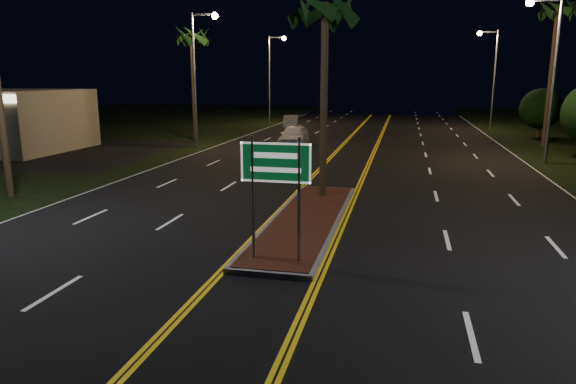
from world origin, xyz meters
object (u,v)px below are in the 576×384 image
(median_island, at_px, (306,220))
(palm_median, at_px, (325,9))
(car_near, at_px, (294,134))
(streetlight_left_mid, at_px, (199,64))
(highway_sign, at_px, (276,174))
(streetlight_left_far, at_px, (273,69))
(car_far, at_px, (291,121))
(streetlight_right_far, at_px, (491,68))
(palm_right_far, at_px, (558,11))
(palm_left_far, at_px, (191,37))
(shrub_far, at_px, (541,109))
(streetlight_right_mid, at_px, (548,61))

(median_island, xyz_separation_m, palm_median, (0.00, 3.50, 7.19))
(median_island, relative_size, car_near, 1.90)
(car_near, bearing_deg, streetlight_left_mid, -166.24)
(highway_sign, xyz_separation_m, streetlight_left_far, (-10.61, 41.20, 3.25))
(median_island, height_order, streetlight_left_far, streetlight_left_far)
(car_near, xyz_separation_m, car_far, (-3.06, 12.82, -0.15))
(streetlight_left_mid, bearing_deg, streetlight_right_far, 40.30)
(palm_right_far, height_order, car_near, palm_right_far)
(median_island, relative_size, streetlight_right_far, 1.14)
(palm_left_far, bearing_deg, streetlight_right_far, 30.88)
(median_island, height_order, palm_left_far, palm_left_far)
(streetlight_left_mid, xyz_separation_m, car_near, (6.14, 1.93, -4.76))
(highway_sign, height_order, palm_median, palm_median)
(highway_sign, relative_size, palm_right_far, 0.31)
(palm_right_far, bearing_deg, highway_sign, -115.20)
(palm_right_far, bearing_deg, streetlight_right_far, 100.33)
(palm_median, distance_m, shrub_far, 29.41)
(shrub_far, distance_m, car_near, 20.92)
(streetlight_right_far, height_order, shrub_far, streetlight_right_far)
(median_island, height_order, streetlight_left_mid, streetlight_left_mid)
(palm_right_far, height_order, car_far, palm_right_far)
(car_far, bearing_deg, median_island, -86.02)
(median_island, distance_m, streetlight_left_mid, 20.80)
(streetlight_left_far, distance_m, palm_right_far, 27.50)
(median_island, bearing_deg, highway_sign, -90.00)
(shrub_far, bearing_deg, car_near, -151.15)
(median_island, height_order, palm_median, palm_median)
(streetlight_left_far, distance_m, shrub_far, 25.90)
(median_island, height_order, streetlight_right_far, streetlight_right_far)
(streetlight_left_mid, xyz_separation_m, streetlight_left_far, (0.00, 20.00, 0.00))
(highway_sign, xyz_separation_m, streetlight_right_mid, (10.61, 19.20, 3.25))
(median_island, relative_size, palm_median, 1.23)
(palm_median, bearing_deg, streetlight_right_mid, 47.30)
(palm_median, relative_size, palm_right_far, 0.81)
(palm_left_far, height_order, palm_right_far, palm_right_far)
(palm_left_far, relative_size, shrub_far, 2.22)
(streetlight_left_mid, xyz_separation_m, shrub_far, (24.41, 12.00, -3.32))
(streetlight_right_mid, relative_size, palm_left_far, 1.02)
(streetlight_left_mid, height_order, car_near, streetlight_left_mid)
(streetlight_left_mid, bearing_deg, streetlight_right_mid, -5.38)
(palm_median, xyz_separation_m, palm_left_far, (-12.80, 17.50, 0.47))
(highway_sign, bearing_deg, car_near, 100.95)
(streetlight_left_far, xyz_separation_m, car_far, (3.08, -5.24, -4.91))
(streetlight_left_mid, height_order, palm_right_far, palm_right_far)
(palm_left_far, relative_size, car_near, 1.63)
(streetlight_right_mid, bearing_deg, streetlight_left_mid, 174.62)
(palm_left_far, height_order, car_far, palm_left_far)
(car_far, bearing_deg, shrub_far, -16.72)
(streetlight_left_far, xyz_separation_m, streetlight_right_far, (21.23, -2.00, 0.00))
(car_near, bearing_deg, palm_median, -77.55)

